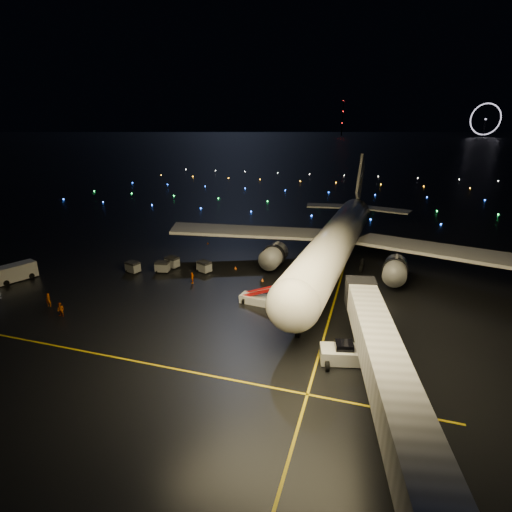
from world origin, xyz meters
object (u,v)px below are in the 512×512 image
at_px(belt_loader, 258,292).
at_px(pushback_tug, 344,352).
at_px(crew_a, 49,300).
at_px(baggage_cart_1, 172,262).
at_px(service_truck, 16,272).
at_px(crew_c, 192,278).
at_px(baggage_cart_3, 162,267).
at_px(airliner, 341,217).
at_px(baggage_cart_0, 204,267).
at_px(crew_b, 61,310).
at_px(baggage_cart_2, 133,267).

bearing_deg(belt_loader, pushback_tug, -34.92).
height_order(pushback_tug, crew_a, pushback_tug).
bearing_deg(pushback_tug, baggage_cart_1, 133.39).
bearing_deg(service_truck, baggage_cart_1, 51.21).
relative_size(crew_c, baggage_cart_3, 0.80).
height_order(airliner, baggage_cart_0, airliner).
height_order(crew_c, baggage_cart_3, baggage_cart_3).
distance_m(baggage_cart_0, baggage_cart_3, 6.86).
relative_size(pushback_tug, baggage_cart_3, 2.18).
distance_m(crew_a, crew_b, 4.11).
height_order(pushback_tug, baggage_cart_3, pushback_tug).
bearing_deg(crew_a, belt_loader, 9.04).
relative_size(pushback_tug, crew_c, 2.71).
bearing_deg(pushback_tug, baggage_cart_2, 142.46).
height_order(belt_loader, baggage_cart_1, belt_loader).
height_order(pushback_tug, baggage_cart_0, pushback_tug).
xyz_separation_m(service_truck, baggage_cart_2, (15.37, 8.17, -0.39)).
distance_m(crew_a, baggage_cart_2, 14.74).
bearing_deg(baggage_cart_2, baggage_cart_0, 33.58).
bearing_deg(crew_c, belt_loader, 62.95).
height_order(airliner, baggage_cart_3, airliner).
bearing_deg(airliner, baggage_cart_0, -150.54).
distance_m(belt_loader, crew_b, 25.24).
bearing_deg(airliner, crew_a, -137.90).
xyz_separation_m(service_truck, crew_b, (15.62, -8.03, -0.38)).
bearing_deg(baggage_cart_2, service_truck, -136.21).
height_order(airliner, baggage_cart_2, airliner).
bearing_deg(baggage_cart_3, baggage_cart_0, 7.42).
bearing_deg(crew_c, baggage_cart_0, 173.84).
relative_size(airliner, crew_a, 32.07).
relative_size(pushback_tug, crew_a, 2.50).
distance_m(crew_b, crew_c, 18.55).
bearing_deg(baggage_cart_3, belt_loader, -29.54).
bearing_deg(baggage_cart_2, belt_loader, 3.12).
bearing_deg(baggage_cart_1, crew_a, -99.33).
relative_size(airliner, service_truck, 8.49).
distance_m(baggage_cart_1, baggage_cart_2, 6.41).
bearing_deg(baggage_cart_1, pushback_tug, -18.16).
height_order(pushback_tug, service_truck, service_truck).
height_order(pushback_tug, crew_b, pushback_tug).
relative_size(baggage_cart_0, baggage_cart_3, 1.01).
bearing_deg(pushback_tug, crew_a, 164.37).
bearing_deg(crew_a, crew_b, -37.12).
height_order(crew_c, baggage_cart_1, baggage_cart_1).
bearing_deg(baggage_cart_1, baggage_cart_3, -84.80).
height_order(pushback_tug, baggage_cart_1, pushback_tug).
xyz_separation_m(baggage_cart_0, baggage_cart_3, (-6.57, -1.99, -0.01)).
relative_size(crew_a, baggage_cart_1, 0.87).
distance_m(pushback_tug, baggage_cart_0, 31.11).
bearing_deg(baggage_cart_1, service_truck, -133.83).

